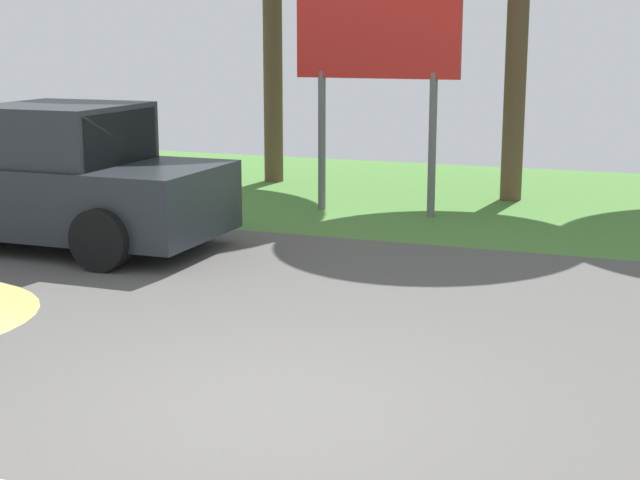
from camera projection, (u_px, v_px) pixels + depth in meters
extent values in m
cube|color=#565451|center=(346.00, 336.00, 9.17)|extent=(40.00, 8.00, 0.10)
cube|color=#4E833A|center=(499.00, 202.00, 16.49)|extent=(40.00, 8.00, 0.10)
cube|color=#23282D|center=(34.00, 193.00, 12.86)|extent=(5.20, 2.00, 0.90)
cube|color=#23282D|center=(62.00, 139.00, 12.53)|extent=(1.80, 1.84, 0.90)
cube|color=#2D3842|center=(118.00, 141.00, 12.23)|extent=(0.10, 1.70, 0.77)
cylinder|color=black|center=(183.00, 211.00, 13.25)|extent=(0.76, 0.28, 0.76)
cylinder|color=black|center=(102.00, 239.00, 11.42)|extent=(0.76, 0.28, 0.76)
cylinder|color=slate|center=(322.00, 141.00, 15.26)|extent=(0.12, 0.12, 2.20)
cylinder|color=slate|center=(432.00, 146.00, 14.64)|extent=(0.12, 0.12, 2.20)
cube|color=red|center=(377.00, 32.00, 14.59)|extent=(2.60, 0.10, 1.40)
cylinder|color=brown|center=(273.00, 55.00, 17.94)|extent=(0.36, 0.36, 4.77)
cylinder|color=brown|center=(516.00, 62.00, 15.90)|extent=(0.36, 0.36, 4.61)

